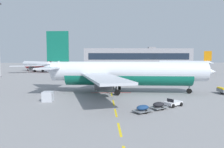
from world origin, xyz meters
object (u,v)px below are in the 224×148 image
object	(u,v)px
airliner_foreground	(125,73)
airliner_mid_left	(37,65)
airliner_far_center	(185,64)
baggage_train	(159,105)
uld_cargo_container	(48,96)

from	to	relation	value
airliner_foreground	airliner_mid_left	bearing A→B (deg)	120.36
airliner_mid_left	airliner_far_center	bearing A→B (deg)	4.67
airliner_far_center	airliner_foreground	bearing A→B (deg)	-119.69
airliner_mid_left	baggage_train	bearing A→B (deg)	-62.27
airliner_far_center	baggage_train	bearing A→B (deg)	-113.59
airliner_foreground	uld_cargo_container	xyz separation A→B (m)	(-13.14, -7.52, -3.15)
baggage_train	uld_cargo_container	world-z (taller)	uld_cargo_container
airliner_far_center	uld_cargo_container	distance (m)	91.27
airliner_far_center	baggage_train	xyz separation A→B (m)	(-35.31, -80.86, -2.74)
airliner_far_center	uld_cargo_container	size ratio (longest dim) A/B	16.73
airliner_foreground	airliner_far_center	xyz separation A→B (m)	(38.57, 67.64, -0.69)
airliner_mid_left	baggage_train	distance (m)	84.50
airliner_foreground	airliner_mid_left	distance (m)	71.33
baggage_train	airliner_foreground	bearing A→B (deg)	103.83
airliner_foreground	uld_cargo_container	world-z (taller)	airliner_foreground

